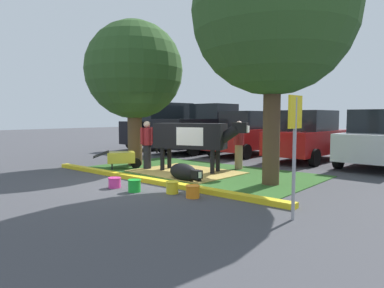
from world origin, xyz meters
TOP-DOWN VIEW (x-y plane):
  - ground_plane at (0.00, 0.00)m, footprint 80.00×80.00m
  - grass_island at (0.03, 2.12)m, footprint 7.36×4.08m
  - curb_yellow at (0.03, -0.07)m, footprint 8.56×0.24m
  - hay_bedding at (-0.17, 1.78)m, footprint 3.28×2.50m
  - shade_tree_left at (-2.72, 1.86)m, footprint 3.49×3.49m
  - shade_tree_right at (2.78, 1.79)m, footprint 4.16×4.16m
  - cow_holstein at (-0.08, 2.01)m, footprint 3.06×1.35m
  - calf_lying at (0.68, 0.73)m, footprint 1.33×0.70m
  - person_handler at (0.72, 3.44)m, footprint 0.39×0.41m
  - person_visitor_near at (-1.59, 1.42)m, footprint 0.34×0.53m
  - wheelbarrow at (-2.38, 0.97)m, footprint 1.23×1.47m
  - parking_sign at (4.54, -0.74)m, footprint 0.06×0.44m
  - bucket_pink at (-0.02, -1.09)m, footprint 0.33×0.33m
  - bucket_green at (0.72, -1.08)m, footprint 0.32×0.32m
  - bucket_yellow at (1.53, -0.62)m, footprint 0.31×0.31m
  - bucket_orange at (2.17, -0.63)m, footprint 0.33×0.33m
  - suv_black at (-6.72, 7.26)m, footprint 2.27×4.67m
  - pickup_truck_black at (-3.88, 7.29)m, footprint 2.39×5.48m
  - sedan_red at (-1.38, 7.38)m, footprint 2.16×4.47m
  - sedan_silver at (1.56, 7.23)m, footprint 2.16×4.47m
  - hatchback_white at (4.15, 7.26)m, footprint 2.16×4.47m

SIDE VIEW (x-z plane):
  - ground_plane at x=0.00m, z-range 0.00..0.00m
  - grass_island at x=0.03m, z-range 0.00..0.02m
  - hay_bedding at x=-0.17m, z-range 0.01..0.04m
  - curb_yellow at x=0.03m, z-range 0.00..0.12m
  - bucket_pink at x=-0.02m, z-range 0.01..0.27m
  - bucket_orange at x=2.17m, z-range 0.01..0.29m
  - bucket_yellow at x=1.53m, z-range 0.01..0.29m
  - bucket_green at x=0.72m, z-range 0.01..0.30m
  - calf_lying at x=0.68m, z-range 0.00..0.48m
  - wheelbarrow at x=-2.38m, z-range 0.07..0.70m
  - person_visitor_near at x=-1.59m, z-range 0.06..1.69m
  - person_handler at x=0.72m, z-range 0.06..1.69m
  - sedan_red at x=-1.38m, z-range -0.03..1.99m
  - sedan_silver at x=1.56m, z-range -0.03..1.99m
  - hatchback_white at x=4.15m, z-range -0.03..1.99m
  - pickup_truck_black at x=-3.88m, z-range -0.10..2.32m
  - cow_holstein at x=-0.08m, z-range 0.35..1.96m
  - suv_black at x=-6.72m, z-range 0.01..2.53m
  - parking_sign at x=4.54m, z-range 0.44..2.59m
  - shade_tree_left at x=-2.72m, z-range 0.82..6.01m
  - shade_tree_right at x=2.78m, z-range 1.14..7.63m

